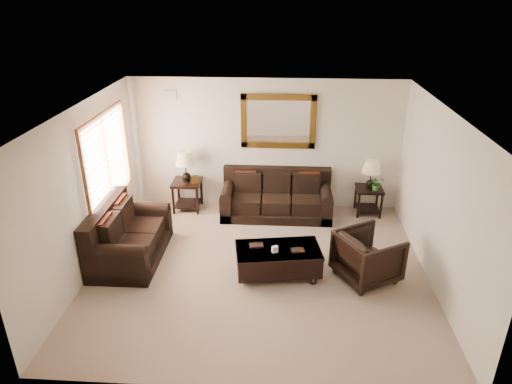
# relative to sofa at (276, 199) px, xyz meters

# --- Properties ---
(room) EXTENTS (5.51, 5.01, 2.71)m
(room) POSITION_rel_sofa_xyz_m (-0.25, -2.06, 1.02)
(room) COLOR gray
(room) RESTS_ON ground
(window) EXTENTS (0.07, 1.96, 1.66)m
(window) POSITION_rel_sofa_xyz_m (-2.95, -1.16, 1.22)
(window) COLOR white
(window) RESTS_ON room
(mirror) EXTENTS (1.50, 0.06, 1.10)m
(mirror) POSITION_rel_sofa_xyz_m (-0.00, 0.40, 1.52)
(mirror) COLOR #47270E
(mirror) RESTS_ON room
(air_vent) EXTENTS (0.25, 0.02, 0.18)m
(air_vent) POSITION_rel_sofa_xyz_m (-2.15, 0.42, 2.02)
(air_vent) COLOR #999999
(air_vent) RESTS_ON room
(sofa) EXTENTS (2.22, 0.96, 0.91)m
(sofa) POSITION_rel_sofa_xyz_m (0.00, 0.00, 0.00)
(sofa) COLOR black
(sofa) RESTS_ON room
(loveseat) EXTENTS (1.03, 1.74, 0.98)m
(loveseat) POSITION_rel_sofa_xyz_m (-2.53, -1.83, 0.03)
(loveseat) COLOR black
(loveseat) RESTS_ON room
(end_table_left) EXTENTS (0.58, 0.58, 1.28)m
(end_table_left) POSITION_rel_sofa_xyz_m (-1.86, 0.11, 0.51)
(end_table_left) COLOR black
(end_table_left) RESTS_ON room
(end_table_right) EXTENTS (0.53, 0.53, 1.16)m
(end_table_right) POSITION_rel_sofa_xyz_m (1.88, 0.13, 0.43)
(end_table_right) COLOR black
(end_table_right) RESTS_ON room
(coffee_table) EXTENTS (1.46, 0.93, 0.58)m
(coffee_table) POSITION_rel_sofa_xyz_m (0.07, -2.15, -0.04)
(coffee_table) COLOR black
(coffee_table) RESTS_ON room
(armchair) EXTENTS (1.12, 1.14, 0.88)m
(armchair) POSITION_rel_sofa_xyz_m (1.49, -2.20, 0.11)
(armchair) COLOR black
(armchair) RESTS_ON floor
(potted_plant) EXTENTS (0.33, 0.35, 0.23)m
(potted_plant) POSITION_rel_sofa_xyz_m (2.00, 0.04, 0.36)
(potted_plant) COLOR #2C5C1F
(potted_plant) RESTS_ON end_table_right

